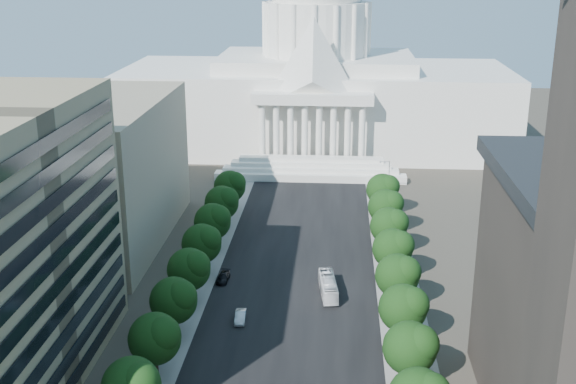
# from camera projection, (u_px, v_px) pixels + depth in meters

# --- Properties ---
(road_asphalt) EXTENTS (30.00, 260.00, 0.01)m
(road_asphalt) POSITION_uv_depth(u_px,v_px,m) (298.00, 263.00, 143.10)
(road_asphalt) COLOR black
(road_asphalt) RESTS_ON ground
(sidewalk_left) EXTENTS (8.00, 260.00, 0.02)m
(sidewalk_left) POSITION_uv_depth(u_px,v_px,m) (203.00, 261.00, 144.40)
(sidewalk_left) COLOR gray
(sidewalk_left) RESTS_ON ground
(sidewalk_right) EXTENTS (8.00, 260.00, 0.02)m
(sidewalk_right) POSITION_uv_depth(u_px,v_px,m) (394.00, 266.00, 141.81)
(sidewalk_right) COLOR gray
(sidewalk_right) RESTS_ON ground
(capitol) EXTENTS (120.00, 56.00, 73.00)m
(capitol) POSITION_uv_depth(u_px,v_px,m) (316.00, 84.00, 226.91)
(capitol) COLOR white
(capitol) RESTS_ON ground
(office_block_left_far) EXTENTS (38.00, 52.00, 30.00)m
(office_block_left_far) POSITION_uv_depth(u_px,v_px,m) (73.00, 172.00, 151.21)
(office_block_left_far) COLOR gray
(office_block_left_far) RESTS_ON ground
(tree_l_d) EXTENTS (7.79, 7.60, 9.97)m
(tree_l_d) POSITION_uv_depth(u_px,v_px,m) (157.00, 338.00, 102.29)
(tree_l_d) COLOR #33261C
(tree_l_d) RESTS_ON ground
(tree_l_e) EXTENTS (7.79, 7.60, 9.97)m
(tree_l_e) POSITION_uv_depth(u_px,v_px,m) (175.00, 300.00, 113.67)
(tree_l_e) COLOR #33261C
(tree_l_e) RESTS_ON ground
(tree_l_f) EXTENTS (7.79, 7.60, 9.97)m
(tree_l_f) POSITION_uv_depth(u_px,v_px,m) (190.00, 268.00, 125.05)
(tree_l_f) COLOR #33261C
(tree_l_f) RESTS_ON ground
(tree_l_g) EXTENTS (7.79, 7.60, 9.97)m
(tree_l_g) POSITION_uv_depth(u_px,v_px,m) (203.00, 242.00, 136.43)
(tree_l_g) COLOR #33261C
(tree_l_g) RESTS_ON ground
(tree_l_h) EXTENTS (7.79, 7.60, 9.97)m
(tree_l_h) POSITION_uv_depth(u_px,v_px,m) (214.00, 221.00, 147.81)
(tree_l_h) COLOR #33261C
(tree_l_h) RESTS_ON ground
(tree_l_i) EXTENTS (7.79, 7.60, 9.97)m
(tree_l_i) POSITION_uv_depth(u_px,v_px,m) (223.00, 202.00, 159.20)
(tree_l_i) COLOR #33261C
(tree_l_i) RESTS_ON ground
(tree_l_j) EXTENTS (7.79, 7.60, 9.97)m
(tree_l_j) POSITION_uv_depth(u_px,v_px,m) (231.00, 185.00, 170.58)
(tree_l_j) COLOR #33261C
(tree_l_j) RESTS_ON ground
(tree_r_d) EXTENTS (7.79, 7.60, 9.97)m
(tree_r_d) POSITION_uv_depth(u_px,v_px,m) (412.00, 347.00, 99.83)
(tree_r_d) COLOR #33261C
(tree_r_d) RESTS_ON ground
(tree_r_e) EXTENTS (7.79, 7.60, 9.97)m
(tree_r_e) POSITION_uv_depth(u_px,v_px,m) (405.00, 307.00, 111.22)
(tree_r_e) COLOR #33261C
(tree_r_e) RESTS_ON ground
(tree_r_f) EXTENTS (7.79, 7.60, 9.97)m
(tree_r_f) POSITION_uv_depth(u_px,v_px,m) (399.00, 275.00, 122.60)
(tree_r_f) COLOR #33261C
(tree_r_f) RESTS_ON ground
(tree_r_g) EXTENTS (7.79, 7.60, 9.97)m
(tree_r_g) POSITION_uv_depth(u_px,v_px,m) (395.00, 248.00, 133.98)
(tree_r_g) COLOR #33261C
(tree_r_g) RESTS_ON ground
(tree_r_h) EXTENTS (7.79, 7.60, 9.97)m
(tree_r_h) POSITION_uv_depth(u_px,v_px,m) (390.00, 225.00, 145.36)
(tree_r_h) COLOR #33261C
(tree_r_h) RESTS_ON ground
(tree_r_i) EXTENTS (7.79, 7.60, 9.97)m
(tree_r_i) POSITION_uv_depth(u_px,v_px,m) (387.00, 206.00, 156.74)
(tree_r_i) COLOR #33261C
(tree_r_i) RESTS_ON ground
(tree_r_j) EXTENTS (7.79, 7.60, 9.97)m
(tree_r_j) POSITION_uv_depth(u_px,v_px,m) (384.00, 189.00, 168.12)
(tree_r_j) COLOR #33261C
(tree_r_j) RESTS_ON ground
(streetlight_c) EXTENTS (2.61, 0.44, 9.00)m
(streetlight_c) POSITION_uv_depth(u_px,v_px,m) (415.00, 310.00, 111.49)
(streetlight_c) COLOR gray
(streetlight_c) RESTS_ON ground
(streetlight_d) EXTENTS (2.61, 0.44, 9.00)m
(streetlight_d) POSITION_uv_depth(u_px,v_px,m) (402.00, 249.00, 135.20)
(streetlight_d) COLOR gray
(streetlight_d) RESTS_ON ground
(streetlight_e) EXTENTS (2.61, 0.44, 9.00)m
(streetlight_e) POSITION_uv_depth(u_px,v_px,m) (393.00, 205.00, 158.91)
(streetlight_e) COLOR gray
(streetlight_e) RESTS_ON ground
(streetlight_f) EXTENTS (2.61, 0.44, 9.00)m
(streetlight_f) POSITION_uv_depth(u_px,v_px,m) (387.00, 173.00, 182.62)
(streetlight_f) COLOR gray
(streetlight_f) RESTS_ON ground
(car_silver) EXTENTS (1.98, 5.01, 1.62)m
(car_silver) POSITION_uv_depth(u_px,v_px,m) (240.00, 317.00, 120.15)
(car_silver) COLOR #B6B9BF
(car_silver) RESTS_ON ground
(car_dark_b) EXTENTS (2.37, 5.15, 1.46)m
(car_dark_b) POSITION_uv_depth(u_px,v_px,m) (223.00, 278.00, 135.03)
(car_dark_b) COLOR black
(car_dark_b) RESTS_ON ground
(city_bus) EXTENTS (3.92, 11.41, 3.12)m
(city_bus) POSITION_uv_depth(u_px,v_px,m) (328.00, 286.00, 129.59)
(city_bus) COLOR white
(city_bus) RESTS_ON ground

